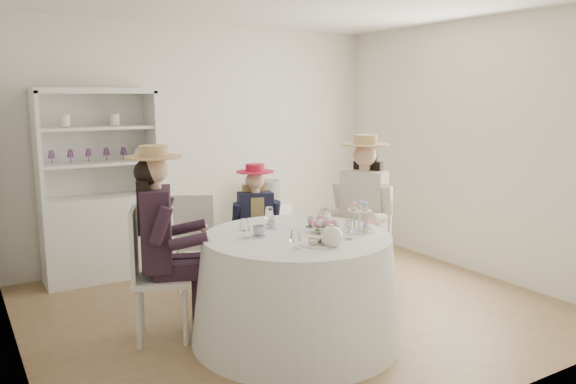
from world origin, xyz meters
TOP-DOWN VIEW (x-y plane):
  - ground at (0.00, 0.00)m, footprint 4.50×4.50m
  - wall_back at (0.00, 2.00)m, footprint 4.50×0.00m
  - wall_front at (0.00, -2.00)m, footprint 4.50×0.00m
  - wall_left at (-2.25, 0.00)m, footprint 0.00×4.50m
  - wall_right at (2.25, 0.00)m, footprint 0.00×4.50m
  - tea_table at (-0.32, -0.56)m, footprint 1.66×1.66m
  - hutch at (-1.27, 1.77)m, footprint 1.26×0.67m
  - side_table at (0.69, 1.68)m, footprint 0.50×0.50m
  - hatbox at (0.69, 1.68)m, footprint 0.29×0.29m
  - guest_left at (-1.23, -0.02)m, footprint 0.64×0.58m
  - guest_mid at (-0.13, 0.48)m, footprint 0.48×0.51m
  - guest_right at (0.65, -0.15)m, footprint 0.66×0.60m
  - spare_chair at (-0.58, 0.90)m, footprint 0.54×0.54m
  - teacup_a at (-0.60, -0.46)m, footprint 0.12×0.12m
  - teacup_b at (-0.39, -0.28)m, footprint 0.08×0.08m
  - teacup_c at (-0.07, -0.41)m, footprint 0.13×0.13m
  - flower_bowl at (-0.10, -0.63)m, footprint 0.28×0.28m
  - flower_arrangement at (-0.12, -0.61)m, footprint 0.18×0.18m
  - table_teapot at (-0.29, -0.97)m, footprint 0.23×0.16m
  - sandwich_plate at (-0.35, -0.88)m, footprint 0.25×0.25m
  - cupcake_stand at (0.16, -0.72)m, footprint 0.25×0.25m
  - stemware_set at (-0.32, -0.56)m, footprint 0.86×0.83m

SIDE VIEW (x-z plane):
  - ground at x=0.00m, z-range 0.00..0.00m
  - side_table at x=0.69m, z-range 0.00..0.62m
  - tea_table at x=-0.32m, z-range 0.00..0.84m
  - spare_chair at x=-0.58m, z-range 0.04..1.01m
  - hutch at x=-1.27m, z-range -0.29..1.69m
  - guest_mid at x=-0.13m, z-range 0.08..1.35m
  - hatbox at x=0.69m, z-range 0.62..0.89m
  - sandwich_plate at x=-0.35m, z-range 0.83..0.88m
  - guest_left at x=-1.23m, z-range 0.10..1.63m
  - flower_bowl at x=-0.10m, z-range 0.84..0.89m
  - teacup_b at x=-0.39m, z-range 0.84..0.90m
  - guest_right at x=0.65m, z-range 0.10..1.65m
  - teacup_a at x=-0.60m, z-range 0.84..0.92m
  - teacup_c at x=-0.07m, z-range 0.84..0.92m
  - table_teapot at x=-0.29m, z-range 0.83..1.00m
  - stemware_set at x=-0.32m, z-range 0.84..0.99m
  - flower_arrangement at x=-0.12m, z-range 0.89..0.96m
  - cupcake_stand at x=0.16m, z-range 0.81..1.05m
  - wall_back at x=0.00m, z-range -0.90..3.60m
  - wall_front at x=0.00m, z-range -0.90..3.60m
  - wall_left at x=-2.25m, z-range -0.90..3.60m
  - wall_right at x=2.25m, z-range -0.90..3.60m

